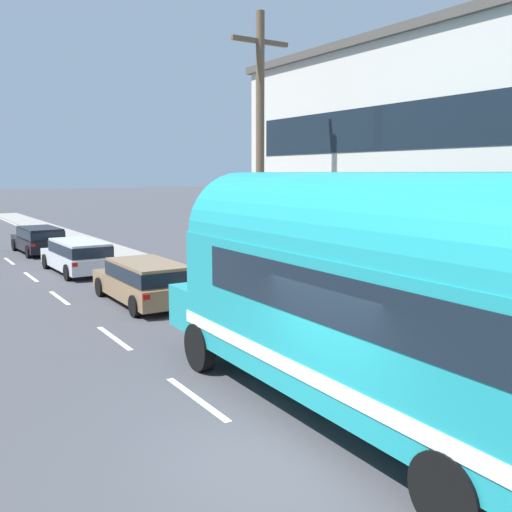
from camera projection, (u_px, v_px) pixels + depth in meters
ground_plane at (285, 464)px, 8.14m from camera, size 300.00×300.00×0.00m
lane_markings at (137, 290)px, 20.20m from camera, size 3.87×80.00×0.01m
sidewalk_slab at (231, 295)px, 19.08m from camera, size 2.31×90.00×0.15m
utility_pole at (260, 162)px, 16.17m from camera, size 1.80×0.24×8.50m
painted_bus at (386, 292)px, 8.76m from camera, size 2.73×11.00×4.12m
car_lead at (145, 279)px, 17.99m from camera, size 1.98×4.75×1.37m
car_second at (78, 254)px, 23.51m from camera, size 1.98×4.81×1.37m
car_third at (39, 238)px, 29.28m from camera, size 2.00×4.73×1.37m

